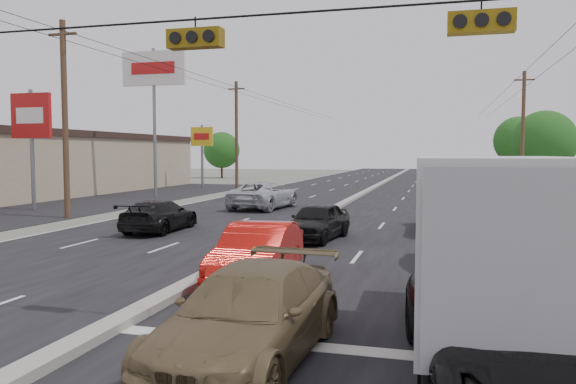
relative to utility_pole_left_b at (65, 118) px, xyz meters
name	(u,v)px	position (x,y,z in m)	size (l,w,h in m)	color
ground	(129,322)	(12.50, -15.00, -5.11)	(200.00, 200.00, 0.00)	#606356
road_surface	(353,200)	(12.50, 15.00, -5.11)	(20.00, 160.00, 0.02)	black
center_median	(353,198)	(12.50, 15.00, -5.01)	(0.50, 160.00, 0.20)	gray
parking_lot	(103,200)	(-4.50, 10.00, -5.11)	(10.00, 42.00, 0.02)	black
utility_pole_left_b	(65,118)	(0.00, 0.00, 0.00)	(1.60, 0.30, 10.00)	#422D1E
utility_pole_left_c	(236,134)	(0.00, 25.00, 0.00)	(1.60, 0.30, 10.00)	#422D1E
utility_pole_right_c	(523,131)	(25.00, 25.00, 0.00)	(1.60, 0.30, 10.00)	#422D1E
traffic_signals	(190,37)	(13.90, -15.00, 0.39)	(25.00, 0.30, 0.54)	black
pole_sign_mid	(31,122)	(-4.50, 3.00, 0.01)	(2.60, 0.25, 7.00)	slate
pole_sign_billboard	(154,78)	(-2.00, 13.00, 3.76)	(5.00, 0.25, 11.00)	slate
pole_sign_far	(202,142)	(-3.50, 25.00, -0.70)	(2.20, 0.25, 6.00)	slate
tree_left_far	(222,150)	(-9.50, 45.00, -1.39)	(4.80, 4.80, 6.12)	#382619
tree_right_mid	(544,142)	(27.50, 30.00, -0.77)	(5.60, 5.60, 7.14)	#382619
tree_right_far	(519,141)	(28.50, 55.00, -0.15)	(6.40, 6.40, 8.16)	#382619
box_truck	(488,253)	(19.20, -14.97, -3.42)	(2.45, 6.54, 3.29)	black
tan_sedan	(249,316)	(15.50, -16.37, -4.37)	(2.06, 5.08, 1.47)	brown
red_sedan	(258,253)	(13.90, -11.05, -4.36)	(1.59, 4.56, 1.50)	#B8120B
black_suv	(521,340)	(19.50, -16.72, -4.28)	(2.74, 5.94, 1.65)	black
queue_car_a	(317,222)	(13.90, -3.79, -4.40)	(1.68, 4.18, 1.42)	black
queue_car_b	(466,244)	(19.16, -8.22, -4.33)	(1.64, 4.71, 1.55)	white
queue_car_c	(450,214)	(18.86, -0.34, -4.32)	(2.62, 5.67, 1.58)	#929599
queue_car_d	(481,252)	(19.50, -9.39, -4.34)	(2.16, 5.30, 1.54)	#0F204C
queue_car_e	(466,217)	(19.50, -0.92, -4.36)	(1.77, 4.41, 1.50)	maroon
oncoming_near	(159,216)	(6.95, -3.26, -4.43)	(1.88, 4.64, 1.35)	black
oncoming_far	(264,195)	(8.32, 7.19, -4.30)	(2.68, 5.81, 1.61)	#B5B9BE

